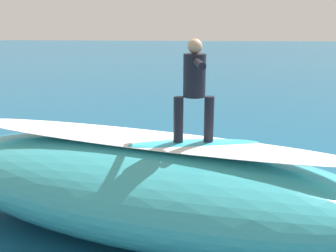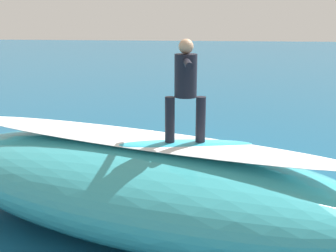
{
  "view_description": "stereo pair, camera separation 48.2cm",
  "coord_description": "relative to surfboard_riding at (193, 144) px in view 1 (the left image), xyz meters",
  "views": [
    {
      "loc": [
        -0.21,
        9.66,
        3.87
      ],
      "look_at": [
        0.37,
        0.49,
        1.37
      ],
      "focal_mm": 42.86,
      "sensor_mm": 36.0,
      "label": 1
    },
    {
      "loc": [
        -0.69,
        9.61,
        3.87
      ],
      "look_at": [
        0.37,
        0.49,
        1.37
      ],
      "focal_mm": 42.86,
      "sensor_mm": 36.0,
      "label": 2
    }
  ],
  "objects": [
    {
      "name": "foam_patch_mid",
      "position": [
        2.22,
        -3.25,
        -1.74
      ],
      "size": [
        0.41,
        0.58,
        0.09
      ],
      "primitive_type": "ellipsoid",
      "rotation": [
        0.0,
        0.0,
        1.59
      ],
      "color": "white",
      "rests_on": "ground_plane"
    },
    {
      "name": "surfer_riding",
      "position": [
        -0.0,
        0.0,
        1.04
      ],
      "size": [
        0.67,
        1.61,
        1.71
      ],
      "rotation": [
        0.0,
        0.0,
        0.14
      ],
      "color": "black",
      "rests_on": "surfboard_riding"
    },
    {
      "name": "wave_crest",
      "position": [
        0.93,
        -0.29,
        -0.92
      ],
      "size": [
        9.4,
        5.69,
        1.74
      ],
      "primitive_type": "ellipsoid",
      "rotation": [
        0.0,
        0.0,
        -0.3
      ],
      "color": "teal",
      "rests_on": "ground_plane"
    },
    {
      "name": "ground_plane",
      "position": [
        0.23,
        -3.16,
        -1.79
      ],
      "size": [
        120.0,
        120.0,
        0.0
      ],
      "primitive_type": "plane",
      "color": "#145175"
    },
    {
      "name": "surfer_paddling",
      "position": [
        1.13,
        -5.23,
        -1.58
      ],
      "size": [
        1.03,
        1.41,
        0.28
      ],
      "rotation": [
        0.0,
        0.0,
        -0.98
      ],
      "color": "black",
      "rests_on": "surfboard_paddling"
    },
    {
      "name": "foam_patch_near",
      "position": [
        -0.64,
        -5.07,
        -1.72
      ],
      "size": [
        0.95,
        0.97,
        0.13
      ],
      "primitive_type": "ellipsoid",
      "rotation": [
        0.0,
        0.0,
        0.99
      ],
      "color": "white",
      "rests_on": "ground_plane"
    },
    {
      "name": "surfboard_paddling",
      "position": [
        1.2,
        -5.33,
        -1.74
      ],
      "size": [
        1.67,
        2.12,
        0.09
      ],
      "primitive_type": "ellipsoid",
      "rotation": [
        0.0,
        0.0,
        -0.98
      ],
      "color": "#E0563D",
      "rests_on": "ground_plane"
    },
    {
      "name": "wave_foam_lip",
      "position": [
        0.93,
        -0.29,
        -0.01
      ],
      "size": [
        7.52,
        3.32,
        0.08
      ],
      "primitive_type": "ellipsoid",
      "rotation": [
        0.0,
        0.0,
        -0.3
      ],
      "color": "white",
      "rests_on": "wave_crest"
    },
    {
      "name": "surfboard_riding",
      "position": [
        0.0,
        0.0,
        0.0
      ],
      "size": [
        2.34,
        0.81,
        0.1
      ],
      "primitive_type": "ellipsoid",
      "rotation": [
        0.0,
        0.0,
        0.14
      ],
      "color": "#33B2D1",
      "rests_on": "wave_crest"
    }
  ]
}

